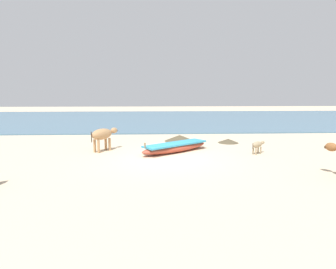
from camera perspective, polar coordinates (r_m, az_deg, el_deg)
name	(u,v)px	position (r m, az deg, el deg)	size (l,w,h in m)	color
ground	(168,159)	(11.24, -0.08, -4.95)	(80.00, 80.00, 0.00)	beige
sea_water	(160,119)	(27.54, -1.69, 3.22)	(60.00, 20.00, 0.08)	slate
fishing_boat_1	(175,147)	(12.49, 1.51, -2.54)	(3.33, 2.73, 0.59)	#B74733
calf_far_dun	(258,145)	(12.63, 17.65, -2.02)	(0.76, 0.62, 0.55)	tan
cow_second_adult_tan	(103,135)	(12.90, -13.01, -0.08)	(1.17, 1.40, 1.02)	tan
debris_pile_0	(228,141)	(15.05, 12.05, -1.25)	(1.07, 1.07, 0.21)	brown
debris_pile_1	(180,138)	(15.24, 2.36, -0.71)	(1.63, 1.63, 0.33)	brown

